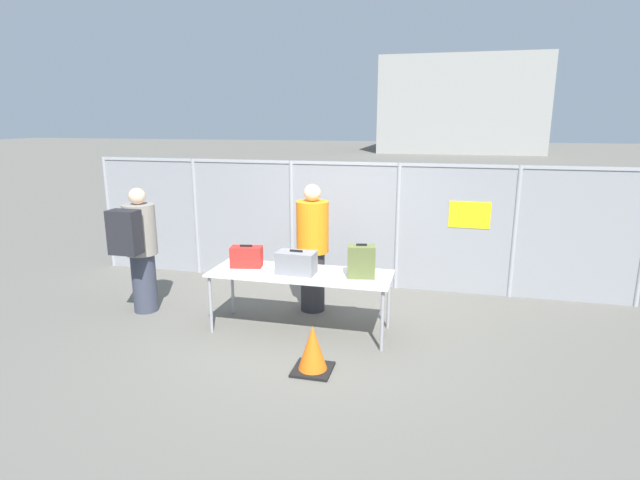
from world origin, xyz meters
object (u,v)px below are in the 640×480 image
at_px(suitcase_grey, 296,263).
at_px(traveler_hooded, 138,246).
at_px(utility_trailer, 433,247).
at_px(security_worker_near, 313,247).
at_px(suitcase_olive, 361,261).
at_px(suitcase_red, 246,257).
at_px(traffic_cone, 313,350).
at_px(inspection_table, 300,276).

xyz_separation_m(suitcase_grey, traveler_hooded, (-2.26, 0.11, 0.05)).
bearing_deg(utility_trailer, security_worker_near, -121.73).
height_order(suitcase_olive, security_worker_near, security_worker_near).
bearing_deg(suitcase_red, traffic_cone, -42.62).
xyz_separation_m(traveler_hooded, utility_trailer, (3.83, 3.19, -0.56)).
bearing_deg(inspection_table, traffic_cone, -67.09).
bearing_deg(suitcase_olive, inspection_table, -179.70).
relative_size(inspection_table, traveler_hooded, 1.30).
relative_size(suitcase_red, traffic_cone, 0.83).
height_order(suitcase_grey, utility_trailer, suitcase_grey).
relative_size(suitcase_red, utility_trailer, 0.12).
bearing_deg(suitcase_red, traveler_hooded, -179.72).
bearing_deg(inspection_table, security_worker_near, 92.68).
relative_size(inspection_table, suitcase_olive, 5.46).
bearing_deg(inspection_table, utility_trailer, 64.81).
height_order(traveler_hooded, security_worker_near, security_worker_near).
bearing_deg(inspection_table, suitcase_red, 174.00).
bearing_deg(traveler_hooded, inspection_table, -4.00).
bearing_deg(suitcase_red, security_worker_near, 42.60).
relative_size(suitcase_grey, traffic_cone, 0.94).
bearing_deg(suitcase_grey, security_worker_near, 89.81).
distance_m(inspection_table, suitcase_grey, 0.20).
height_order(inspection_table, traffic_cone, inspection_table).
bearing_deg(suitcase_grey, utility_trailer, 64.59).
xyz_separation_m(suitcase_grey, utility_trailer, (1.57, 3.31, -0.52)).
height_order(suitcase_red, suitcase_olive, suitcase_olive).
distance_m(security_worker_near, utility_trailer, 3.03).
height_order(suitcase_grey, traffic_cone, suitcase_grey).
bearing_deg(security_worker_near, traffic_cone, 88.59).
bearing_deg(suitcase_olive, suitcase_red, 177.19).
bearing_deg(utility_trailer, inspection_table, -115.19).
height_order(suitcase_olive, traveler_hooded, traveler_hooded).
bearing_deg(suitcase_olive, traveler_hooded, 178.76).
xyz_separation_m(traveler_hooded, security_worker_near, (2.26, 0.66, -0.04)).
distance_m(suitcase_grey, traffic_cone, 1.24).
relative_size(suitcase_olive, security_worker_near, 0.23).
distance_m(suitcase_red, utility_trailer, 3.95).
bearing_deg(security_worker_near, suitcase_grey, 73.65).
height_order(suitcase_red, traffic_cone, suitcase_red).
distance_m(traveler_hooded, security_worker_near, 2.36).
distance_m(suitcase_olive, traffic_cone, 1.28).
bearing_deg(inspection_table, suitcase_olive, 0.30).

